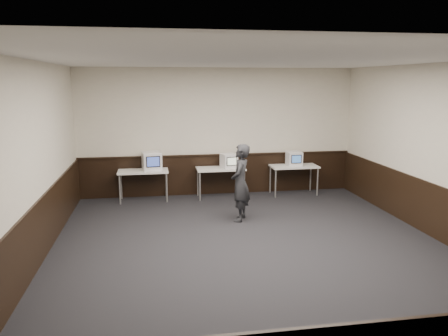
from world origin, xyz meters
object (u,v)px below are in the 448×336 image
(desk_left, at_px, (143,173))
(emac_left, at_px, (152,161))
(desk_right, at_px, (294,168))
(emac_right, at_px, (294,159))
(emac_center, at_px, (229,161))
(desk_center, at_px, (221,171))
(person, at_px, (240,183))

(desk_left, height_order, emac_left, emac_left)
(emac_left, bearing_deg, desk_right, -8.81)
(emac_left, distance_m, emac_right, 3.59)
(desk_right, distance_m, emac_left, 3.60)
(emac_left, bearing_deg, emac_right, -8.54)
(emac_center, height_order, emac_right, emac_right)
(desk_left, relative_size, desk_right, 1.00)
(desk_left, distance_m, emac_right, 3.81)
(desk_center, relative_size, emac_left, 2.28)
(desk_right, bearing_deg, person, -133.38)
(desk_center, relative_size, emac_center, 2.72)
(desk_left, relative_size, desk_center, 1.00)
(emac_right, bearing_deg, person, -132.99)
(desk_left, distance_m, emac_left, 0.36)
(emac_left, relative_size, person, 0.33)
(desk_left, xyz_separation_m, person, (2.02, -1.88, 0.13))
(desk_right, bearing_deg, emac_left, 179.56)
(emac_center, xyz_separation_m, person, (-0.08, -1.87, -0.12))
(desk_left, height_order, person, person)
(emac_left, height_order, emac_center, emac_left)
(desk_center, distance_m, emac_left, 1.71)
(desk_left, bearing_deg, emac_center, -0.52)
(desk_right, xyz_separation_m, emac_center, (-1.70, -0.02, 0.25))
(desk_center, xyz_separation_m, person, (0.12, -1.88, 0.13))
(person, bearing_deg, desk_right, 158.63)
(desk_center, height_order, person, person)
(desk_right, xyz_separation_m, emac_right, (0.00, 0.02, 0.25))
(desk_left, xyz_separation_m, desk_right, (3.80, 0.00, 0.00))
(emac_left, height_order, person, person)
(emac_right, xyz_separation_m, person, (-1.78, -1.90, -0.13))
(desk_center, distance_m, desk_right, 1.90)
(desk_center, distance_m, emac_right, 1.92)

